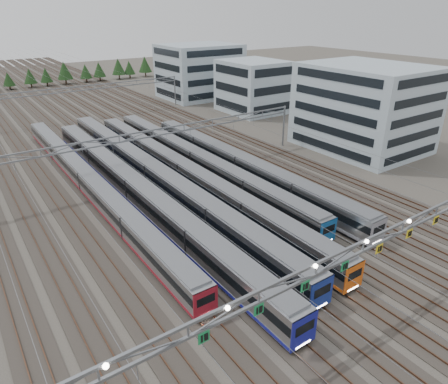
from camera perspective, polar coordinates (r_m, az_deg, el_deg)
ground at (r=39.65m, az=17.74°, el=-16.32°), size 400.00×400.00×0.00m
track_bed at (r=121.69m, az=-22.39°, el=11.77°), size 54.00×260.00×5.42m
train_a at (r=62.74m, az=-18.94°, el=1.52°), size 2.53×66.06×3.28m
train_b at (r=57.55m, az=-12.57°, el=0.39°), size 2.79×66.41×3.63m
train_c at (r=62.11m, az=-10.05°, el=2.50°), size 2.83×68.77×3.68m
train_d at (r=62.46m, az=-5.58°, el=2.79°), size 2.66×65.02×3.46m
train_e at (r=67.66m, az=-3.88°, el=4.61°), size 2.64×58.19×3.43m
train_f at (r=64.90m, az=2.54°, el=3.84°), size 2.78×51.90×3.62m
gantry_near at (r=35.44m, az=19.32°, el=-7.73°), size 56.36×0.61×8.08m
gantry_mid at (r=64.90m, az=-10.02°, el=7.52°), size 56.36×0.36×8.00m
gantry_far at (r=106.43m, az=-20.81°, el=13.07°), size 56.36×0.36×8.00m
depot_bldg_south at (r=82.35m, az=19.40°, el=11.30°), size 18.00×22.00×15.84m
depot_bldg_mid at (r=108.16m, az=4.13°, el=14.81°), size 14.00×16.00×13.04m
depot_bldg_north at (r=126.92m, az=-3.52°, el=16.87°), size 22.00×18.00×15.44m
treeline at (r=157.00m, az=-26.28°, el=14.73°), size 93.80×5.60×7.02m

